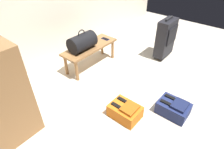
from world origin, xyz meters
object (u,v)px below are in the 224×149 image
backpack_navy (174,108)px  bench (90,49)px  duffel_bag_black (82,42)px  backpack_orange (125,111)px  suitcase_upright_charcoal (166,38)px  cell_phone (105,39)px

backpack_navy → bench: bearing=85.1°
bench → backpack_navy: 1.63m
duffel_bag_black → backpack_orange: (-0.42, -1.16, -0.42)m
duffel_bag_black → suitcase_upright_charcoal: size_ratio=0.58×
duffel_bag_black → bench: bearing=0.0°
duffel_bag_black → backpack_navy: bearing=-89.4°
cell_phone → bench: bearing=175.7°
bench → cell_phone: (0.36, -0.03, 0.06)m
cell_phone → duffel_bag_black: bearing=177.0°
bench → backpack_navy: size_ratio=2.63×
bench → backpack_orange: 1.31m
suitcase_upright_charcoal → duffel_bag_black: bearing=145.9°
duffel_bag_black → cell_phone: (0.51, -0.03, -0.13)m
duffel_bag_black → suitcase_upright_charcoal: bearing=-34.1°
duffel_bag_black → cell_phone: bearing=-3.0°
bench → cell_phone: cell_phone is taller
suitcase_upright_charcoal → cell_phone: bearing=131.7°
backpack_orange → duffel_bag_black: bearing=70.3°
duffel_bag_black → backpack_orange: duffel_bag_black is taller
backpack_orange → bench: bearing=63.8°
suitcase_upright_charcoal → backpack_orange: size_ratio=1.99×
cell_phone → suitcase_upright_charcoal: suitcase_upright_charcoal is taller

